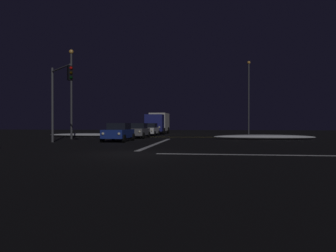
{
  "coord_description": "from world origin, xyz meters",
  "views": [
    {
      "loc": [
        3.94,
        -16.02,
        1.53
      ],
      "look_at": [
        0.36,
        11.98,
        1.31
      ],
      "focal_mm": 34.24,
      "sensor_mm": 36.0,
      "label": 1
    }
  ],
  "objects_px": {
    "sedan_blue": "(119,132)",
    "streetlamp_left_near": "(71,87)",
    "sedan_white": "(150,129)",
    "box_truck": "(158,122)",
    "streetlamp_right_far": "(249,93)",
    "traffic_signal_nw": "(60,89)",
    "sedan_gray": "(138,130)"
  },
  "relations": [
    {
      "from": "box_truck",
      "to": "streetlamp_left_near",
      "type": "height_order",
      "value": "streetlamp_left_near"
    },
    {
      "from": "streetlamp_left_near",
      "to": "sedan_gray",
      "type": "bearing_deg",
      "value": 27.23
    },
    {
      "from": "box_truck",
      "to": "traffic_signal_nw",
      "type": "height_order",
      "value": "traffic_signal_nw"
    },
    {
      "from": "traffic_signal_nw",
      "to": "streetlamp_right_far",
      "type": "relative_size",
      "value": 0.59
    },
    {
      "from": "sedan_blue",
      "to": "traffic_signal_nw",
      "type": "height_order",
      "value": "traffic_signal_nw"
    },
    {
      "from": "sedan_blue",
      "to": "sedan_white",
      "type": "relative_size",
      "value": 1.0
    },
    {
      "from": "streetlamp_left_near",
      "to": "streetlamp_right_far",
      "type": "relative_size",
      "value": 0.85
    },
    {
      "from": "sedan_gray",
      "to": "traffic_signal_nw",
      "type": "xyz_separation_m",
      "value": [
        -4.08,
        -9.49,
        3.4
      ]
    },
    {
      "from": "sedan_blue",
      "to": "box_truck",
      "type": "bearing_deg",
      "value": 89.28
    },
    {
      "from": "sedan_blue",
      "to": "traffic_signal_nw",
      "type": "relative_size",
      "value": 0.71
    },
    {
      "from": "traffic_signal_nw",
      "to": "streetlamp_right_far",
      "type": "height_order",
      "value": "streetlamp_right_far"
    },
    {
      "from": "streetlamp_right_far",
      "to": "sedan_gray",
      "type": "bearing_deg",
      "value": -135.12
    },
    {
      "from": "traffic_signal_nw",
      "to": "sedan_blue",
      "type": "bearing_deg",
      "value": 38.08
    },
    {
      "from": "sedan_blue",
      "to": "traffic_signal_nw",
      "type": "distance_m",
      "value": 5.95
    },
    {
      "from": "sedan_gray",
      "to": "sedan_white",
      "type": "distance_m",
      "value": 5.99
    },
    {
      "from": "sedan_gray",
      "to": "sedan_white",
      "type": "relative_size",
      "value": 1.0
    },
    {
      "from": "sedan_gray",
      "to": "streetlamp_left_near",
      "type": "height_order",
      "value": "streetlamp_left_near"
    },
    {
      "from": "sedan_gray",
      "to": "box_truck",
      "type": "xyz_separation_m",
      "value": [
        0.01,
        13.47,
        0.91
      ]
    },
    {
      "from": "sedan_white",
      "to": "sedan_blue",
      "type": "bearing_deg",
      "value": -91.67
    },
    {
      "from": "streetlamp_right_far",
      "to": "sedan_white",
      "type": "bearing_deg",
      "value": -151.66
    },
    {
      "from": "streetlamp_right_far",
      "to": "traffic_signal_nw",
      "type": "bearing_deg",
      "value": -127.28
    },
    {
      "from": "sedan_gray",
      "to": "box_truck",
      "type": "relative_size",
      "value": 0.52
    },
    {
      "from": "traffic_signal_nw",
      "to": "streetlamp_left_near",
      "type": "bearing_deg",
      "value": 106.57
    },
    {
      "from": "sedan_blue",
      "to": "streetlamp_right_far",
      "type": "relative_size",
      "value": 0.42
    },
    {
      "from": "sedan_blue",
      "to": "streetlamp_left_near",
      "type": "distance_m",
      "value": 7.93
    },
    {
      "from": "sedan_blue",
      "to": "box_truck",
      "type": "height_order",
      "value": "box_truck"
    },
    {
      "from": "sedan_white",
      "to": "box_truck",
      "type": "distance_m",
      "value": 7.54
    },
    {
      "from": "sedan_white",
      "to": "traffic_signal_nw",
      "type": "height_order",
      "value": "traffic_signal_nw"
    },
    {
      "from": "sedan_white",
      "to": "streetlamp_left_near",
      "type": "relative_size",
      "value": 0.49
    },
    {
      "from": "streetlamp_left_near",
      "to": "streetlamp_right_far",
      "type": "bearing_deg",
      "value": 40.16
    },
    {
      "from": "sedan_white",
      "to": "streetlamp_left_near",
      "type": "bearing_deg",
      "value": -123.98
    },
    {
      "from": "sedan_blue",
      "to": "streetlamp_right_far",
      "type": "distance_m",
      "value": 24.01
    }
  ]
}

